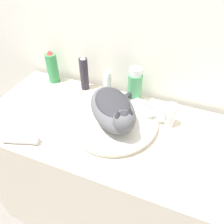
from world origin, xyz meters
TOP-DOWN VIEW (x-y plane):
  - wall_back at (0.00, 0.63)m, footprint 8.00×0.05m
  - vanity_counter at (0.00, 0.29)m, footprint 1.27×0.58m
  - sink_basin at (0.00, 0.31)m, footprint 0.42×0.42m
  - cat at (0.01, 0.30)m, footprint 0.34×0.40m
  - faucet at (0.23, 0.40)m, footprint 0.16×0.09m
  - spray_bottle_trigger at (-0.46, 0.53)m, footprint 0.06×0.06m
  - hairspray_can_black at (-0.25, 0.53)m, footprint 0.05×0.05m
  - deodorant_stick at (-0.12, 0.53)m, footprint 0.04×0.04m
  - mouthwash_bottle at (0.03, 0.53)m, footprint 0.07×0.07m
  - cream_tube at (-0.32, 0.05)m, footprint 0.16×0.08m

SIDE VIEW (x-z plane):
  - vanity_counter at x=0.00m, z-range 0.00..0.80m
  - cream_tube at x=-0.32m, z-range 0.80..0.84m
  - sink_basin at x=0.00m, z-range 0.80..0.84m
  - deodorant_stick at x=-0.12m, z-range 0.80..0.95m
  - faucet at x=0.23m, z-range 0.80..0.95m
  - spray_bottle_trigger at x=-0.46m, z-range 0.80..0.99m
  - mouthwash_bottle at x=0.03m, z-range 0.80..0.99m
  - hairspray_can_black at x=-0.25m, z-range 0.80..1.00m
  - cat at x=0.01m, z-range 0.83..0.99m
  - wall_back at x=0.00m, z-range 0.00..2.40m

